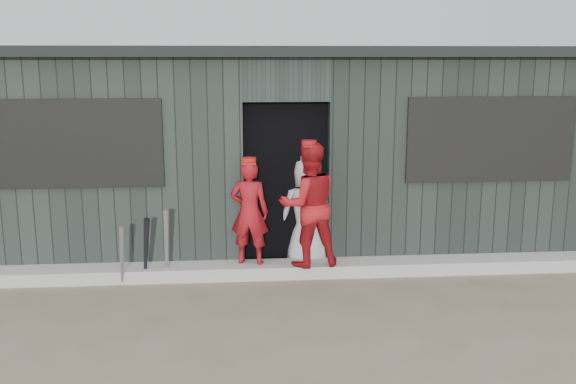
{
  "coord_description": "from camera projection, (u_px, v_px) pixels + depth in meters",
  "views": [
    {
      "loc": [
        -0.57,
        -5.28,
        2.5
      ],
      "look_at": [
        0.0,
        1.8,
        1.0
      ],
      "focal_mm": 40.0,
      "sensor_mm": 36.0,
      "label": 1
    }
  ],
  "objects": [
    {
      "name": "bat_right",
      "position": [
        146.0,
        250.0,
        7.17
      ],
      "size": [
        0.16,
        0.24,
        0.77
      ],
      "primitive_type": "cone",
      "rotation": [
        0.22,
        0.0,
        0.45
      ],
      "color": "black",
      "rests_on": "ground"
    },
    {
      "name": "player_red_left",
      "position": [
        249.0,
        212.0,
        7.34
      ],
      "size": [
        0.5,
        0.38,
        1.22
      ],
      "primitive_type": "imported",
      "rotation": [
        0.0,
        0.0,
        2.92
      ],
      "color": "maroon",
      "rests_on": "curb"
    },
    {
      "name": "dugout",
      "position": [
        278.0,
        146.0,
        8.87
      ],
      "size": [
        8.3,
        3.3,
        2.62
      ],
      "color": "black",
      "rests_on": "ground"
    },
    {
      "name": "player_grey_back",
      "position": [
        307.0,
        213.0,
        7.68
      ],
      "size": [
        0.65,
        0.43,
        1.33
      ],
      "primitive_type": "imported",
      "rotation": [
        0.0,
        0.0,
        3.15
      ],
      "color": "silver",
      "rests_on": "ground"
    },
    {
      "name": "curb",
      "position": [
        288.0,
        269.0,
        7.47
      ],
      "size": [
        8.0,
        0.36,
        0.15
      ],
      "primitive_type": "cube",
      "color": "#ADADA7",
      "rests_on": "ground"
    },
    {
      "name": "player_red_right",
      "position": [
        309.0,
        205.0,
        7.25
      ],
      "size": [
        0.77,
        0.64,
        1.42
      ],
      "primitive_type": "imported",
      "rotation": [
        0.0,
        0.0,
        3.31
      ],
      "color": "#AF151C",
      "rests_on": "curb"
    },
    {
      "name": "ground",
      "position": [
        304.0,
        343.0,
        5.72
      ],
      "size": [
        80.0,
        80.0,
        0.0
      ],
      "primitive_type": "plane",
      "color": "#6D604B",
      "rests_on": "ground"
    },
    {
      "name": "bat_mid",
      "position": [
        166.0,
        245.0,
        7.2
      ],
      "size": [
        0.12,
        0.21,
        0.86
      ],
      "primitive_type": "cone",
      "rotation": [
        0.16,
        0.0,
        0.29
      ],
      "color": "gray",
      "rests_on": "ground"
    },
    {
      "name": "bat_left",
      "position": [
        122.0,
        256.0,
        7.06
      ],
      "size": [
        0.14,
        0.2,
        0.71
      ],
      "primitive_type": "cone",
      "rotation": [
        0.17,
        0.0,
        0.4
      ],
      "color": "gray",
      "rests_on": "ground"
    }
  ]
}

